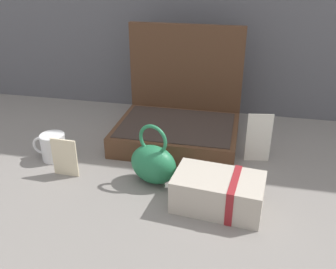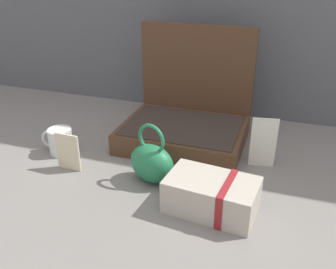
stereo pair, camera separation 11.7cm
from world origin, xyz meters
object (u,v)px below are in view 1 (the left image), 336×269
Objects in this scene: info_card_left at (259,138)px; poster_card_right at (65,158)px; coffee_mug at (53,147)px; open_suitcase at (179,118)px; cream_toiletry_bag at (219,192)px; teal_pouch_handbag at (153,163)px.

poster_card_right is at bearing -168.77° from info_card_left.
poster_card_right is (0.09, -0.09, 0.02)m from coffee_mug.
poster_card_right is (-0.31, -0.34, -0.02)m from open_suitcase.
info_card_left is (0.70, 0.14, 0.04)m from coffee_mug.
cream_toiletry_bag is 1.50× the size of info_card_left.
cream_toiletry_bag is at bearing -22.05° from teal_pouch_handbag.
open_suitcase is 0.45m from cream_toiletry_bag.
poster_card_right is (-0.29, -0.02, -0.00)m from teal_pouch_handbag.
coffee_mug is 0.13m from poster_card_right.
teal_pouch_handbag is 1.54× the size of poster_card_right.
open_suitcase is 3.46× the size of poster_card_right.
info_card_left is at bearing -20.50° from open_suitcase.
info_card_left is 1.36× the size of poster_card_right.
coffee_mug is at bearing -148.00° from open_suitcase.
teal_pouch_handbag reaches higher than cream_toiletry_bag.
poster_card_right is (-0.50, 0.07, 0.02)m from cream_toiletry_bag.
teal_pouch_handbag is 0.23m from cream_toiletry_bag.
info_card_left is at bearing 70.31° from cream_toiletry_bag.
info_card_left reaches higher than cream_toiletry_bag.
cream_toiletry_bag is 2.15× the size of coffee_mug.
cream_toiletry_bag is (0.19, -0.41, -0.04)m from open_suitcase.
poster_card_right reaches higher than coffee_mug.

